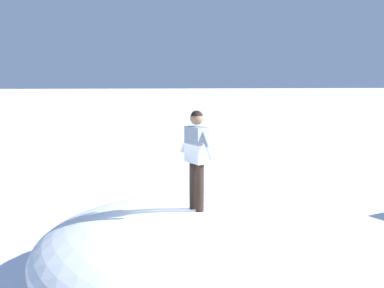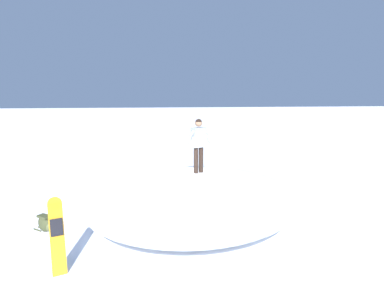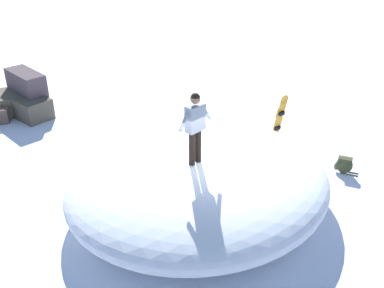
# 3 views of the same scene
# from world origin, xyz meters

# --- Properties ---
(ground) EXTENTS (240.00, 240.00, 0.00)m
(ground) POSITION_xyz_m (0.00, 0.00, 0.00)
(ground) COLOR white
(snow_mound) EXTENTS (8.26, 8.50, 1.38)m
(snow_mound) POSITION_xyz_m (-0.08, 0.41, 0.69)
(snow_mound) COLOR white
(snow_mound) RESTS_ON ground
(snowboarder_standing) EXTENTS (0.52, 0.95, 1.67)m
(snowboarder_standing) POSITION_xyz_m (-0.36, 0.62, 2.38)
(snowboarder_standing) COLOR black
(snowboarder_standing) RESTS_ON snow_mound
(snowboard_primary_upright) EXTENTS (0.41, 0.37, 1.61)m
(snowboard_primary_upright) POSITION_xyz_m (2.17, -3.02, 0.83)
(snowboard_primary_upright) COLOR orange
(snowboard_primary_upright) RESTS_ON ground
(backpack_near) EXTENTS (0.57, 0.62, 0.48)m
(backpack_near) POSITION_xyz_m (-0.02, -3.83, 0.24)
(backpack_near) COLOR #383D23
(backpack_near) RESTS_ON ground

